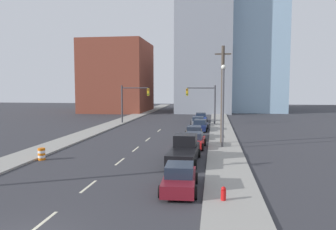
{
  "coord_description": "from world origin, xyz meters",
  "views": [
    {
      "loc": [
        7.14,
        -10.57,
        5.74
      ],
      "look_at": [
        1.4,
        30.13,
        2.2
      ],
      "focal_mm": 35.0,
      "sensor_mm": 36.0,
      "label": 1
    }
  ],
  "objects": [
    {
      "name": "sidewalk_left",
      "position": [
        -8.15,
        46.12,
        0.07
      ],
      "size": [
        3.0,
        92.24,
        0.15
      ],
      "color": "gray",
      "rests_on": "ground"
    },
    {
      "name": "sidewalk_right",
      "position": [
        8.15,
        46.12,
        0.07
      ],
      "size": [
        3.0,
        92.24,
        0.15
      ],
      "color": "gray",
      "rests_on": "ground"
    },
    {
      "name": "lane_stripe_at_2m",
      "position": [
        0.0,
        2.0,
        0.0
      ],
      "size": [
        0.16,
        2.4,
        0.01
      ],
      "primitive_type": "cube",
      "color": "beige",
      "rests_on": "ground"
    },
    {
      "name": "lane_stripe_at_7m",
      "position": [
        0.0,
        7.09,
        0.0
      ],
      "size": [
        0.16,
        2.4,
        0.01
      ],
      "primitive_type": "cube",
      "color": "beige",
      "rests_on": "ground"
    },
    {
      "name": "lane_stripe_at_13m",
      "position": [
        0.0,
        13.47,
        0.0
      ],
      "size": [
        0.16,
        2.4,
        0.01
      ],
      "primitive_type": "cube",
      "color": "beige",
      "rests_on": "ground"
    },
    {
      "name": "lane_stripe_at_19m",
      "position": [
        0.0,
        18.6,
        0.0
      ],
      "size": [
        0.16,
        2.4,
        0.01
      ],
      "primitive_type": "cube",
      "color": "beige",
      "rests_on": "ground"
    },
    {
      "name": "lane_stripe_at_24m",
      "position": [
        0.0,
        24.22,
        0.0
      ],
      "size": [
        0.16,
        2.4,
        0.01
      ],
      "primitive_type": "cube",
      "color": "beige",
      "rests_on": "ground"
    },
    {
      "name": "lane_stripe_at_32m",
      "position": [
        0.0,
        31.65,
        0.0
      ],
      "size": [
        0.16,
        2.4,
        0.01
      ],
      "primitive_type": "cube",
      "color": "beige",
      "rests_on": "ground"
    },
    {
      "name": "building_brick_left",
      "position": [
        -15.13,
        63.53,
        8.03
      ],
      "size": [
        14.0,
        16.0,
        16.05
      ],
      "color": "brown",
      "rests_on": "ground"
    },
    {
      "name": "building_office_center",
      "position": [
        4.77,
        67.53,
        15.79
      ],
      "size": [
        12.0,
        20.0,
        31.57
      ],
      "color": "gray",
      "rests_on": "ground"
    },
    {
      "name": "building_glass_right",
      "position": [
        16.34,
        71.53,
        13.74
      ],
      "size": [
        13.0,
        20.0,
        27.47
      ],
      "color": "#8CADC6",
      "rests_on": "ground"
    },
    {
      "name": "traffic_signal_left",
      "position": [
        -5.87,
        39.21,
        3.89
      ],
      "size": [
        4.5,
        0.35,
        5.97
      ],
      "color": "#38383D",
      "rests_on": "ground"
    },
    {
      "name": "traffic_signal_right",
      "position": [
        5.96,
        39.21,
        3.89
      ],
      "size": [
        4.5,
        0.35,
        5.97
      ],
      "color": "#38383D",
      "rests_on": "ground"
    },
    {
      "name": "utility_pole_right_mid",
      "position": [
        7.96,
        22.4,
        5.01
      ],
      "size": [
        1.6,
        0.32,
        9.76
      ],
      "color": "#473D33",
      "rests_on": "ground"
    },
    {
      "name": "traffic_barrel",
      "position": [
        -6.26,
        13.15,
        0.47
      ],
      "size": [
        0.56,
        0.56,
        0.95
      ],
      "color": "orange",
      "rests_on": "ground"
    },
    {
      "name": "street_lamp",
      "position": [
        7.97,
        20.17,
        4.54
      ],
      "size": [
        0.44,
        0.44,
        7.78
      ],
      "color": "#4C4C51",
      "rests_on": "ground"
    },
    {
      "name": "fire_hydrant",
      "position": [
        7.66,
        5.43,
        0.41
      ],
      "size": [
        0.26,
        0.26,
        0.84
      ],
      "color": "red",
      "rests_on": "ground"
    },
    {
      "name": "sedan_maroon",
      "position": [
        5.29,
        7.11,
        0.67
      ],
      "size": [
        2.13,
        4.41,
        1.48
      ],
      "rotation": [
        0.0,
        0.0,
        0.04
      ],
      "color": "maroon",
      "rests_on": "ground"
    },
    {
      "name": "pickup_truck_black",
      "position": [
        4.93,
        14.08,
        0.82
      ],
      "size": [
        2.35,
        6.27,
        2.01
      ],
      "rotation": [
        0.0,
        0.0,
        -0.03
      ],
      "color": "black",
      "rests_on": "ground"
    },
    {
      "name": "sedan_red",
      "position": [
        5.29,
        20.0,
        0.67
      ],
      "size": [
        2.28,
        4.34,
        1.46
      ],
      "rotation": [
        0.0,
        0.0,
        -0.05
      ],
      "color": "red",
      "rests_on": "ground"
    },
    {
      "name": "sedan_brown",
      "position": [
        4.97,
        25.54,
        0.64
      ],
      "size": [
        2.21,
        4.78,
        1.4
      ],
      "rotation": [
        0.0,
        0.0,
        0.04
      ],
      "color": "brown",
      "rests_on": "ground"
    },
    {
      "name": "sedan_navy",
      "position": [
        5.35,
        32.39,
        0.66
      ],
      "size": [
        2.19,
        4.72,
        1.46
      ],
      "rotation": [
        0.0,
        0.0,
        -0.04
      ],
      "color": "#141E47",
      "rests_on": "ground"
    },
    {
      "name": "sedan_gray",
      "position": [
        4.81,
        37.57,
        0.63
      ],
      "size": [
        2.31,
        4.6,
        1.36
      ],
      "rotation": [
        0.0,
        0.0,
        0.06
      ],
      "color": "slate",
      "rests_on": "ground"
    },
    {
      "name": "sedan_blue",
      "position": [
        5.0,
        43.53,
        0.66
      ],
      "size": [
        2.24,
        4.4,
        1.45
      ],
      "rotation": [
        0.0,
        0.0,
        0.05
      ],
      "color": "navy",
      "rests_on": "ground"
    }
  ]
}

